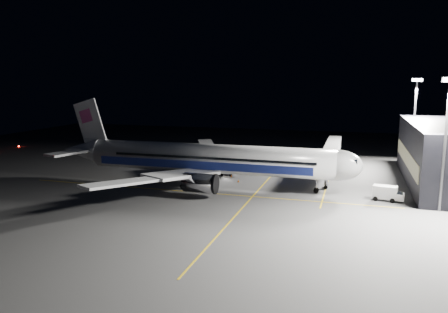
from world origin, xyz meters
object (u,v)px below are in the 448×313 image
safety_cone_c (238,181)px  service_truck (388,193)px  safety_cone_b (243,173)px  baggage_tug (227,172)px  safety_cone_a (231,176)px  floodlight_mast_north (415,114)px  airliner (204,159)px  floodlight_mast_south (446,133)px  jet_bridge (331,153)px

safety_cone_c → service_truck: bearing=-12.3°
service_truck → safety_cone_b: size_ratio=7.70×
baggage_tug → safety_cone_c: baggage_tug is taller
safety_cone_a → safety_cone_c: same height
floodlight_mast_north → baggage_tug: 46.75m
safety_cone_b → safety_cone_c: bearing=-83.7°
airliner → floodlight_mast_south: bearing=-8.3°
safety_cone_a → safety_cone_c: bearing=-57.7°
jet_bridge → safety_cone_b: jet_bridge is taller
jet_bridge → safety_cone_c: 22.67m
floodlight_mast_north → safety_cone_c: floodlight_mast_north is taller
floodlight_mast_north → service_truck: size_ratio=3.92×
floodlight_mast_north → floodlight_mast_south: bearing=-90.0°
safety_cone_a → safety_cone_c: (2.65, -4.19, 0.00)m
baggage_tug → safety_cone_c: size_ratio=5.06×
floodlight_mast_north → baggage_tug: size_ratio=7.48×
jet_bridge → floodlight_mast_north: floodlight_mast_north is taller
floodlight_mast_south → safety_cone_b: size_ratio=30.14×
floodlight_mast_south → safety_cone_b: (-36.02, 17.06, -12.03)m
airliner → safety_cone_b: size_ratio=89.53×
airliner → jet_bridge: size_ratio=1.79×
airliner → service_truck: (33.67, -2.08, -3.79)m
airliner → safety_cone_a: airliner is taller
floodlight_mast_north → floodlight_mast_south: 38.00m
safety_cone_c → safety_cone_b: bearing=96.3°
airliner → jet_bridge: 29.31m
service_truck → floodlight_mast_north: bearing=87.7°
jet_bridge → baggage_tug: size_ratio=12.43×
floodlight_mast_north → floodlight_mast_south: same height
airliner → safety_cone_a: (3.18, 8.19, -4.89)m
service_truck → safety_cone_c: (-27.84, 6.08, -1.10)m
safety_cone_b → safety_cone_c: (0.77, -7.04, -0.07)m
jet_bridge → floodlight_mast_north: size_ratio=1.66×
floodlight_mast_south → baggage_tug: 43.69m
safety_cone_b → service_truck: bearing=-24.6°
floodlight_mast_south → service_truck: bearing=152.0°
safety_cone_b → floodlight_mast_north: bearing=30.2°
floodlight_mast_north → service_truck: 36.56m
airliner → safety_cone_c: airliner is taller
floodlight_mast_south → safety_cone_a: size_ratio=37.88×
jet_bridge → safety_cone_a: (-19.90, -9.87, -4.31)m
floodlight_mast_north → airliner: bearing=-142.1°
baggage_tug → safety_cone_c: bearing=-63.0°
jet_bridge → floodlight_mast_south: (18.00, -24.07, 7.79)m
airliner → safety_cone_c: 8.59m
safety_cone_a → safety_cone_b: size_ratio=0.80×
baggage_tug → service_truck: bearing=-29.5°
jet_bridge → floodlight_mast_north: (18.00, 13.93, 7.79)m
safety_cone_a → airliner: bearing=-111.2°
safety_cone_a → safety_cone_b: 3.41m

